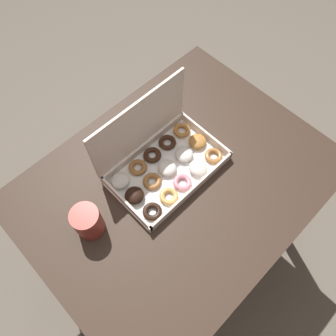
% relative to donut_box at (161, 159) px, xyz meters
% --- Properties ---
extents(ground_plane, '(8.00, 8.00, 0.00)m').
position_rel_donut_box_xyz_m(ground_plane, '(-0.00, -0.08, -0.78)').
color(ground_plane, '#6B6054').
extents(dining_table, '(1.00, 0.77, 0.73)m').
position_rel_donut_box_xyz_m(dining_table, '(-0.00, -0.08, -0.16)').
color(dining_table, '#38281E').
rests_on(dining_table, ground_plane).
extents(donut_box, '(0.37, 0.24, 0.25)m').
position_rel_donut_box_xyz_m(donut_box, '(0.00, 0.00, 0.00)').
color(donut_box, white).
rests_on(donut_box, dining_table).
extents(coffee_mug, '(0.08, 0.08, 0.11)m').
position_rel_donut_box_xyz_m(coffee_mug, '(-0.30, -0.00, 0.01)').
color(coffee_mug, '#A3382D').
rests_on(coffee_mug, dining_table).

